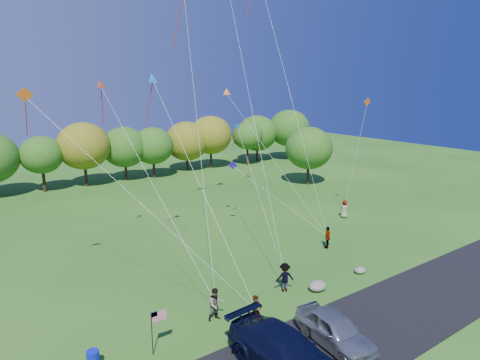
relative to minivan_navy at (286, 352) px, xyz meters
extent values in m
plane|color=#235418|center=(2.96, 4.04, -0.97)|extent=(140.00, 140.00, 0.00)
cube|color=black|center=(2.96, 0.04, -0.94)|extent=(44.00, 6.00, 0.06)
cylinder|color=#382014|center=(-2.03, 43.45, 0.16)|extent=(0.36, 0.36, 2.27)
ellipsoid|color=#265D18|center=(-2.03, 43.45, 3.26)|extent=(6.05, 6.05, 5.44)
cylinder|color=#382014|center=(2.76, 40.66, 0.23)|extent=(0.36, 0.36, 2.41)
ellipsoid|color=#265D18|center=(2.76, 40.66, 3.47)|extent=(6.24, 6.24, 5.62)
cylinder|color=#382014|center=(8.41, 42.31, 0.36)|extent=(0.36, 0.36, 2.67)
ellipsoid|color=#336118|center=(8.41, 42.31, 3.77)|extent=(6.40, 6.40, 5.76)
cylinder|color=#382014|center=(12.30, 42.20, 0.29)|extent=(0.36, 0.36, 2.53)
ellipsoid|color=#336118|center=(12.30, 42.20, 3.31)|extent=(5.38, 5.38, 4.84)
cylinder|color=#382014|center=(18.66, 41.22, 0.27)|extent=(0.36, 0.36, 2.49)
ellipsoid|color=#336118|center=(18.66, 41.22, 3.59)|extent=(6.38, 6.38, 5.74)
cylinder|color=#382014|center=(23.29, 42.13, 0.38)|extent=(0.36, 0.36, 2.72)
ellipsoid|color=#336118|center=(23.29, 42.13, 3.70)|extent=(6.02, 6.02, 5.42)
cylinder|color=#382014|center=(28.41, 43.14, 0.45)|extent=(0.36, 0.36, 2.85)
ellipsoid|color=#265D18|center=(28.41, 43.14, 3.83)|extent=(6.01, 6.01, 5.41)
cylinder|color=#382014|center=(32.37, 42.77, 0.54)|extent=(0.36, 0.36, 3.03)
ellipsoid|color=#265D18|center=(32.37, 42.77, 4.00)|extent=(5.99, 5.99, 5.39)
cylinder|color=#382014|center=(37.90, 42.12, 0.54)|extent=(0.36, 0.36, 3.02)
ellipsoid|color=#336118|center=(37.90, 42.12, 3.89)|extent=(5.66, 5.66, 5.09)
cylinder|color=#382014|center=(26.96, 26.04, 0.43)|extent=(0.36, 0.36, 2.80)
ellipsoid|color=#265D18|center=(26.96, 26.04, 3.78)|extent=(6.00, 6.00, 5.40)
imported|color=black|center=(0.00, 0.00, 0.00)|extent=(3.04, 6.48, 1.83)
imported|color=#94999E|center=(3.32, 0.04, -0.11)|extent=(2.44, 4.93, 1.62)
imported|color=#4C4C59|center=(1.16, 3.66, -0.06)|extent=(0.70, 0.50, 1.83)
imported|color=#4C4C59|center=(-0.21, 5.54, -0.04)|extent=(0.97, 0.79, 1.86)
imported|color=#4C4C59|center=(5.12, 5.85, -0.04)|extent=(1.38, 1.11, 1.87)
imported|color=#4C4C59|center=(12.70, 9.31, -0.09)|extent=(1.12, 0.91, 1.78)
imported|color=#4C4C59|center=(19.87, 13.80, -0.10)|extent=(1.00, 1.01, 1.76)
cylinder|color=#0C19B9|center=(-7.04, 5.35, -0.54)|extent=(0.58, 0.58, 0.87)
cylinder|color=black|center=(-4.39, 4.66, 0.15)|extent=(0.05, 0.05, 2.25)
cube|color=red|center=(-3.99, 4.66, 0.96)|extent=(0.81, 0.54, 0.02)
cube|color=navy|center=(-4.23, 4.67, 1.12)|extent=(0.32, 0.02, 0.25)
ellipsoid|color=gray|center=(6.86, 4.67, -0.66)|extent=(1.25, 0.98, 0.62)
ellipsoid|color=slate|center=(11.09, 4.74, -0.75)|extent=(0.85, 0.71, 0.44)
cone|color=blue|center=(0.95, 15.04, 12.12)|extent=(0.91, 0.44, 0.83)
cone|color=orange|center=(7.48, 15.74, 11.14)|extent=(0.74, 0.54, 0.67)
cube|color=#E45410|center=(21.00, 12.78, 10.19)|extent=(0.79, 0.22, 0.77)
cube|color=orange|center=(-7.46, 12.82, 11.27)|extent=(0.85, 0.31, 0.83)
cube|color=#2A11AF|center=(8.77, 16.81, 5.03)|extent=(0.58, 0.59, 0.76)
cone|color=red|center=(-1.81, 17.58, 11.74)|extent=(0.81, 0.59, 0.66)
cube|color=#1791D7|center=(9.09, 16.57, 8.32)|extent=(0.58, 0.19, 0.56)
camera|label=1|loc=(-11.65, -12.69, 11.90)|focal=32.00mm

